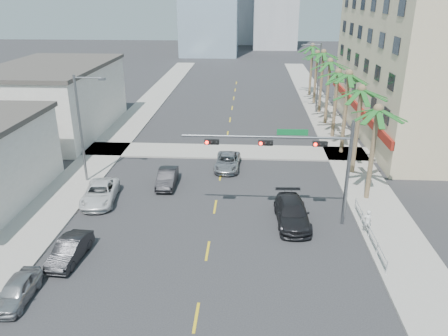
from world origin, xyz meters
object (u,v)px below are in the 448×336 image
car_parked_near (17,290)px  car_lane_left (167,178)px  car_parked_far (100,193)px  car_lane_center (227,162)px  car_lane_right (292,213)px  traffic_signal_mast (300,154)px  pedestrian (367,221)px  car_parked_mid (70,250)px

car_parked_near → car_lane_left: car_lane_left is taller
car_parked_far → car_lane_center: size_ratio=1.08×
car_lane_right → traffic_signal_mast: bearing=10.5°
car_lane_center → pedestrian: bearing=-46.4°
car_parked_near → car_lane_center: (9.91, 18.94, 0.03)m
car_parked_mid → car_lane_right: size_ratio=0.75×
car_parked_mid → car_lane_right: bearing=25.5°
car_lane_center → car_lane_right: car_lane_right is taller
car_parked_near → car_parked_far: (0.56, 11.61, 0.08)m
car_parked_near → pedestrian: bearing=21.0°
car_parked_near → car_lane_right: bearing=30.6°
car_lane_left → car_lane_right: 11.36m
car_parked_mid → car_lane_center: size_ratio=0.85×
car_parked_mid → car_parked_far: bearing=99.6°
car_parked_mid → car_lane_center: bearing=64.6°
pedestrian → car_lane_right: bearing=-14.3°
traffic_signal_mast → car_parked_far: traffic_signal_mast is taller
car_lane_center → pedestrian: size_ratio=2.91×
car_lane_right → car_parked_far: bearing=167.1°
car_lane_center → car_parked_far: bearing=-139.8°
car_parked_near → car_parked_far: bearing=86.4°
car_lane_center → car_lane_left: bearing=-137.8°
car_lane_right → pedestrian: 4.96m
car_lane_center → car_parked_near: bearing=-115.6°
car_lane_left → car_parked_far: bearing=-146.0°
car_lane_left → car_lane_center: 6.26m
car_lane_right → pedestrian: size_ratio=3.33×
traffic_signal_mast → car_parked_mid: size_ratio=2.79×
car_parked_far → car_lane_left: size_ratio=1.24×
car_lane_center → pedestrian: (9.79, -11.05, 0.30)m
car_parked_near → car_lane_right: size_ratio=0.68×
car_parked_mid → car_parked_far: 7.83m
car_parked_mid → car_lane_left: bearing=75.2°
traffic_signal_mast → car_lane_center: traffic_signal_mast is taller
traffic_signal_mast → car_lane_center: bearing=118.4°
traffic_signal_mast → car_parked_near: (-15.18, -9.19, -4.44)m
traffic_signal_mast → car_lane_center: 11.94m
pedestrian → car_parked_near: bearing=21.8°
car_lane_left → car_lane_center: car_lane_left is taller
car_lane_right → pedestrian: bearing=-17.3°
car_lane_left → car_lane_center: bearing=38.3°
car_lane_right → car_lane_left: bearing=146.3°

